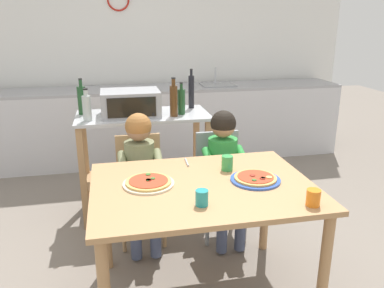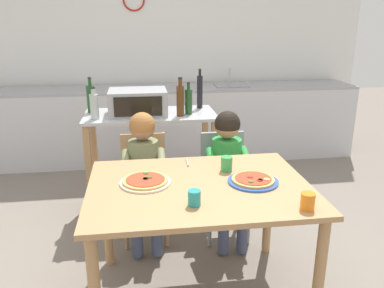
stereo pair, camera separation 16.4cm
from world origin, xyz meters
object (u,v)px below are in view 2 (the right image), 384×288
at_px(bottle_dark_olive_oil, 200,91).
at_px(bottle_tall_green_wine, 180,100).
at_px(bottle_squat_spirits, 188,101).
at_px(pizza_plate_blue_rimmed, 253,180).
at_px(toaster_oven, 138,102).
at_px(child_in_olive_shirt, 144,164).
at_px(pizza_plate_cream, 145,181).
at_px(dining_table, 199,200).
at_px(child_in_green_shirt, 228,162).
at_px(drinking_cup_orange, 308,201).
at_px(bottle_brown_beer, 91,98).
at_px(drinking_cup_teal, 194,198).
at_px(dining_chair_right, 224,177).
at_px(dining_chair_left, 144,179).
at_px(drinking_cup_green, 227,164).
at_px(serving_spoon, 187,162).
at_px(bottle_slim_sauce, 94,106).
at_px(kitchen_island_cart, 151,147).

bearing_deg(bottle_dark_olive_oil, bottle_tall_green_wine, -126.42).
height_order(bottle_squat_spirits, pizza_plate_blue_rimmed, bottle_squat_spirits).
height_order(toaster_oven, child_in_olive_shirt, toaster_oven).
bearing_deg(pizza_plate_cream, bottle_squat_spirits, 70.06).
height_order(dining_table, child_in_green_shirt, child_in_green_shirt).
distance_m(child_in_green_shirt, drinking_cup_orange, 1.01).
xyz_separation_m(toaster_oven, bottle_brown_beer, (-0.39, 0.13, 0.02)).
xyz_separation_m(bottle_tall_green_wine, drinking_cup_teal, (-0.08, -1.35, -0.24)).
bearing_deg(bottle_brown_beer, dining_chair_right, -29.61).
bearing_deg(child_in_green_shirt, child_in_olive_shirt, 175.82).
xyz_separation_m(bottle_tall_green_wine, drinking_cup_orange, (0.47, -1.47, -0.23)).
height_order(bottle_squat_spirits, dining_chair_right, bottle_squat_spirits).
height_order(toaster_oven, pizza_plate_blue_rimmed, toaster_oven).
distance_m(bottle_dark_olive_oil, dining_chair_left, 0.97).
height_order(drinking_cup_orange, drinking_cup_green, drinking_cup_green).
distance_m(child_in_green_shirt, drinking_cup_teal, 0.96).
distance_m(bottle_brown_beer, pizza_plate_blue_rimmed, 1.72).
height_order(drinking_cup_teal, serving_spoon, drinking_cup_teal).
distance_m(bottle_tall_green_wine, bottle_slim_sauce, 0.69).
relative_size(bottle_dark_olive_oil, child_in_olive_shirt, 0.35).
xyz_separation_m(bottle_squat_spirits, child_in_green_shirt, (0.23, -0.54, -0.35)).
bearing_deg(drinking_cup_green, dining_table, -137.42).
bearing_deg(pizza_plate_cream, child_in_olive_shirt, 90.01).
height_order(bottle_dark_olive_oil, drinking_cup_green, bottle_dark_olive_oil).
height_order(kitchen_island_cart, bottle_tall_green_wine, bottle_tall_green_wine).
height_order(bottle_dark_olive_oil, serving_spoon, bottle_dark_olive_oil).
bearing_deg(dining_table, child_in_olive_shirt, 114.91).
bearing_deg(bottle_tall_green_wine, bottle_squat_spirits, 38.31).
bearing_deg(bottle_dark_olive_oil, dining_chair_right, -81.34).
bearing_deg(bottle_brown_beer, drinking_cup_teal, -67.39).
relative_size(toaster_oven, bottle_squat_spirits, 1.77).
bearing_deg(drinking_cup_teal, pizza_plate_blue_rimmed, 32.36).
relative_size(bottle_slim_sauce, drinking_cup_orange, 2.99).
bearing_deg(bottle_squat_spirits, drinking_cup_green, -83.34).
bearing_deg(pizza_plate_blue_rimmed, bottle_brown_beer, 127.84).
distance_m(dining_chair_left, drinking_cup_orange, 1.44).
relative_size(bottle_tall_green_wine, dining_chair_left, 0.39).
bearing_deg(bottle_tall_green_wine, bottle_brown_beer, 162.29).
distance_m(drinking_cup_green, serving_spoon, 0.29).
bearing_deg(bottle_slim_sauce, toaster_oven, 19.17).
distance_m(child_in_olive_shirt, pizza_plate_blue_rimmed, 0.92).
bearing_deg(dining_chair_right, bottle_squat_spirits, 118.65).
relative_size(dining_table, drinking_cup_orange, 14.72).
xyz_separation_m(dining_table, drinking_cup_green, (0.20, 0.19, 0.15)).
bearing_deg(pizza_plate_cream, serving_spoon, 46.77).
distance_m(bottle_dark_olive_oil, bottle_slim_sauce, 0.94).
xyz_separation_m(child_in_green_shirt, drinking_cup_teal, (-0.38, -0.87, 0.14)).
distance_m(bottle_tall_green_wine, dining_chair_left, 0.71).
bearing_deg(dining_chair_left, drinking_cup_teal, -76.93).
distance_m(bottle_dark_olive_oil, pizza_plate_blue_rimmed, 1.41).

